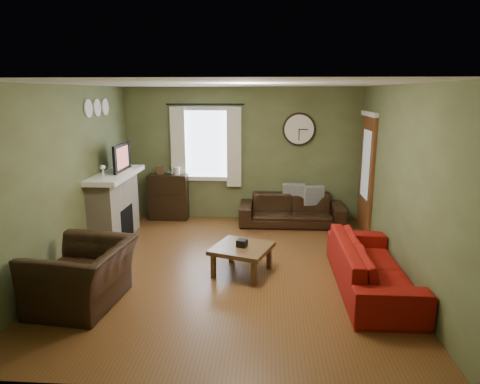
# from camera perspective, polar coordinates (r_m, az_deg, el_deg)

# --- Properties ---
(floor) EXTENTS (4.60, 5.20, 0.00)m
(floor) POSITION_cam_1_polar(r_m,az_deg,el_deg) (6.30, -1.16, -10.17)
(floor) COLOR brown
(floor) RESTS_ON ground
(ceiling) EXTENTS (4.60, 5.20, 0.00)m
(ceiling) POSITION_cam_1_polar(r_m,az_deg,el_deg) (5.78, -1.28, 14.21)
(ceiling) COLOR white
(ceiling) RESTS_ON ground
(wall_left) EXTENTS (0.00, 5.20, 2.60)m
(wall_left) POSITION_cam_1_polar(r_m,az_deg,el_deg) (6.51, -21.82, 1.65)
(wall_left) COLOR #566039
(wall_left) RESTS_ON ground
(wall_right) EXTENTS (0.00, 5.20, 2.60)m
(wall_right) POSITION_cam_1_polar(r_m,az_deg,el_deg) (6.16, 20.64, 1.12)
(wall_right) COLOR #566039
(wall_right) RESTS_ON ground
(wall_back) EXTENTS (4.60, 0.00, 2.60)m
(wall_back) POSITION_cam_1_polar(r_m,az_deg,el_deg) (8.46, 0.27, 5.05)
(wall_back) COLOR #566039
(wall_back) RESTS_ON ground
(wall_front) EXTENTS (4.60, 0.00, 2.60)m
(wall_front) POSITION_cam_1_polar(r_m,az_deg,el_deg) (3.42, -4.93, -7.35)
(wall_front) COLOR #566039
(wall_front) RESTS_ON ground
(fireplace) EXTENTS (0.40, 1.40, 1.10)m
(fireplace) POSITION_cam_1_polar(r_m,az_deg,el_deg) (7.63, -16.35, -2.14)
(fireplace) COLOR #B2A48D
(fireplace) RESTS_ON floor
(firebox) EXTENTS (0.04, 0.60, 0.55)m
(firebox) POSITION_cam_1_polar(r_m,az_deg,el_deg) (7.64, -14.89, -3.98)
(firebox) COLOR black
(firebox) RESTS_ON fireplace
(mantel) EXTENTS (0.58, 1.60, 0.08)m
(mantel) POSITION_cam_1_polar(r_m,az_deg,el_deg) (7.50, -16.42, 2.21)
(mantel) COLOR white
(mantel) RESTS_ON fireplace
(tv) EXTENTS (0.08, 0.60, 0.35)m
(tv) POSITION_cam_1_polar(r_m,az_deg,el_deg) (7.59, -16.00, 4.02)
(tv) COLOR black
(tv) RESTS_ON mantel
(tv_screen) EXTENTS (0.02, 0.62, 0.36)m
(tv_screen) POSITION_cam_1_polar(r_m,az_deg,el_deg) (7.56, -15.46, 4.44)
(tv_screen) COLOR #994C3F
(tv_screen) RESTS_ON mantel
(medallion_left) EXTENTS (0.28, 0.28, 0.03)m
(medallion_left) POSITION_cam_1_polar(r_m,az_deg,el_deg) (7.13, -19.58, 10.46)
(medallion_left) COLOR white
(medallion_left) RESTS_ON wall_left
(medallion_mid) EXTENTS (0.28, 0.28, 0.03)m
(medallion_mid) POSITION_cam_1_polar(r_m,az_deg,el_deg) (7.45, -18.53, 10.62)
(medallion_mid) COLOR white
(medallion_mid) RESTS_ON wall_left
(medallion_right) EXTENTS (0.28, 0.28, 0.03)m
(medallion_right) POSITION_cam_1_polar(r_m,az_deg,el_deg) (7.78, -17.56, 10.77)
(medallion_right) COLOR white
(medallion_right) RESTS_ON wall_left
(window_pane) EXTENTS (1.00, 0.02, 1.30)m
(window_pane) POSITION_cam_1_polar(r_m,az_deg,el_deg) (8.49, -4.48, 6.40)
(window_pane) COLOR silver
(window_pane) RESTS_ON wall_back
(curtain_rod) EXTENTS (0.03, 0.03, 1.50)m
(curtain_rod) POSITION_cam_1_polar(r_m,az_deg,el_deg) (8.33, -4.68, 11.58)
(curtain_rod) COLOR black
(curtain_rod) RESTS_ON wall_back
(curtain_left) EXTENTS (0.28, 0.04, 1.55)m
(curtain_left) POSITION_cam_1_polar(r_m,az_deg,el_deg) (8.49, -8.27, 5.96)
(curtain_left) COLOR silver
(curtain_left) RESTS_ON wall_back
(curtain_right) EXTENTS (0.28, 0.04, 1.55)m
(curtain_right) POSITION_cam_1_polar(r_m,az_deg,el_deg) (8.33, -0.81, 5.96)
(curtain_right) COLOR silver
(curtain_right) RESTS_ON wall_back
(wall_clock) EXTENTS (0.64, 0.06, 0.64)m
(wall_clock) POSITION_cam_1_polar(r_m,az_deg,el_deg) (8.36, 7.88, 8.28)
(wall_clock) COLOR white
(wall_clock) RESTS_ON wall_back
(door) EXTENTS (0.05, 0.90, 2.10)m
(door) POSITION_cam_1_polar(r_m,az_deg,el_deg) (7.95, 16.51, 2.15)
(door) COLOR brown
(door) RESTS_ON floor
(bookshelf) EXTENTS (0.77, 0.33, 0.91)m
(bookshelf) POSITION_cam_1_polar(r_m,az_deg,el_deg) (8.65, -9.51, -0.65)
(bookshelf) COLOR black
(bookshelf) RESTS_ON floor
(book) EXTENTS (0.25, 0.26, 0.02)m
(book) POSITION_cam_1_polar(r_m,az_deg,el_deg) (8.63, -9.36, 2.75)
(book) COLOR #503820
(book) RESTS_ON bookshelf
(sofa_brown) EXTENTS (1.99, 0.78, 0.58)m
(sofa_brown) POSITION_cam_1_polar(r_m,az_deg,el_deg) (8.27, 6.90, -2.39)
(sofa_brown) COLOR black
(sofa_brown) RESTS_ON floor
(pillow_left) EXTENTS (0.44, 0.16, 0.43)m
(pillow_left) POSITION_cam_1_polar(r_m,az_deg,el_deg) (8.39, 7.16, -0.34)
(pillow_left) COLOR gray
(pillow_left) RESTS_ON sofa_brown
(pillow_right) EXTENTS (0.39, 0.19, 0.38)m
(pillow_right) POSITION_cam_1_polar(r_m,az_deg,el_deg) (8.36, 9.83, -0.47)
(pillow_right) COLOR gray
(pillow_right) RESTS_ON sofa_brown
(sofa_red) EXTENTS (0.84, 2.15, 0.63)m
(sofa_red) POSITION_cam_1_polar(r_m,az_deg,el_deg) (5.83, 17.15, -9.41)
(sofa_red) COLOR maroon
(sofa_red) RESTS_ON floor
(armchair) EXTENTS (1.12, 1.25, 0.75)m
(armchair) POSITION_cam_1_polar(r_m,az_deg,el_deg) (5.50, -20.25, -10.38)
(armchair) COLOR black
(armchair) RESTS_ON floor
(coffee_table) EXTENTS (0.96, 0.96, 0.40)m
(coffee_table) POSITION_cam_1_polar(r_m,az_deg,el_deg) (6.08, 0.26, -9.01)
(coffee_table) COLOR #503820
(coffee_table) RESTS_ON floor
(tissue_box) EXTENTS (0.16, 0.16, 0.10)m
(tissue_box) POSITION_cam_1_polar(r_m,az_deg,el_deg) (6.00, 0.26, -7.28)
(tissue_box) COLOR black
(tissue_box) RESTS_ON coffee_table
(wine_glass_a) EXTENTS (0.07, 0.07, 0.21)m
(wine_glass_a) POSITION_cam_1_polar(r_m,az_deg,el_deg) (6.97, -17.84, 2.54)
(wine_glass_a) COLOR white
(wine_glass_a) RESTS_ON mantel
(wine_glass_b) EXTENTS (0.07, 0.07, 0.21)m
(wine_glass_b) POSITION_cam_1_polar(r_m,az_deg,el_deg) (7.00, -17.74, 2.57)
(wine_glass_b) COLOR white
(wine_glass_b) RESTS_ON mantel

